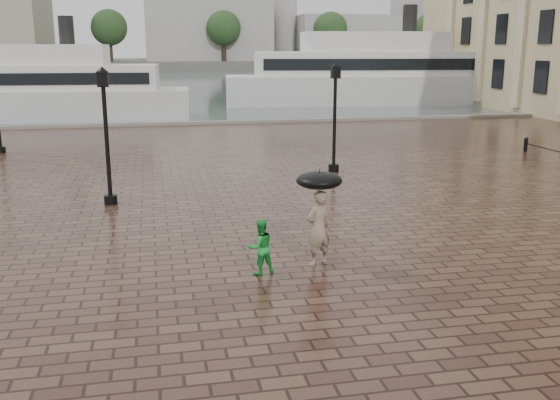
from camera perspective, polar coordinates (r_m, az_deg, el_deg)
name	(u,v)px	position (r m, az deg, el deg)	size (l,w,h in m)	color
ground	(386,306)	(13.08, 9.70, -9.57)	(300.00, 300.00, 0.00)	#361F18
harbour_water	(178,80)	(103.38, -9.28, 10.75)	(240.00, 240.00, 0.00)	#444E52
quay_edge	(218,124)	(43.69, -5.66, 6.95)	(80.00, 0.60, 0.30)	slate
far_shore	(166,64)	(171.26, -10.35, 12.17)	(300.00, 60.00, 2.00)	#4C4C47
distant_skyline	(353,30)	(169.59, 6.69, 15.14)	(102.50, 22.00, 33.00)	#9B9893
far_trees	(167,28)	(149.28, -10.26, 15.20)	(188.00, 8.00, 13.50)	#2D2119
street_lamps	(140,117)	(26.64, -12.72, 7.37)	(15.44, 12.44, 4.40)	black
adult_pedestrian	(319,228)	(14.99, 3.54, -2.57)	(0.68, 0.44, 1.85)	gray
child_pedestrian	(260,247)	(14.45, -1.80, -4.31)	(0.64, 0.50, 1.31)	green
ferry_near	(33,89)	(49.09, -21.67, 9.39)	(22.61, 6.76, 7.32)	silver
ferry_far	(373,75)	(59.50, 8.50, 11.25)	(27.73, 9.68, 8.91)	silver
umbrella	(319,181)	(14.71, 3.61, 1.79)	(1.10, 1.10, 1.19)	black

